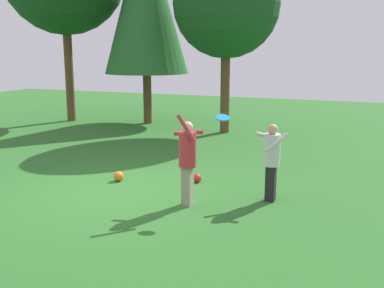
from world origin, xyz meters
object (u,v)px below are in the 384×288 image
(person_thrower, at_px, (187,156))
(ball_red, at_px, (197,178))
(tree_center, at_px, (226,4))
(ball_orange, at_px, (119,176))
(frisbee, at_px, (223,118))
(person_catcher, at_px, (272,156))

(person_thrower, relative_size, ball_red, 9.31)
(tree_center, bearing_deg, ball_orange, -92.80)
(ball_orange, bearing_deg, person_thrower, -23.61)
(ball_orange, relative_size, ball_red, 1.17)
(ball_red, distance_m, tree_center, 7.93)
(person_thrower, bearing_deg, frisbee, -0.00)
(ball_red, xyz_separation_m, tree_center, (-1.40, 6.40, 4.46))
(frisbee, relative_size, ball_orange, 1.58)
(ball_orange, xyz_separation_m, tree_center, (0.34, 6.99, 4.45))
(person_catcher, height_order, frisbee, frisbee)
(frisbee, distance_m, ball_red, 2.37)
(person_catcher, relative_size, ball_red, 7.95)
(tree_center, bearing_deg, ball_red, -77.62)
(person_thrower, height_order, ball_red, person_thrower)
(person_thrower, xyz_separation_m, person_catcher, (1.46, 0.87, -0.07))
(person_thrower, relative_size, frisbee, 5.00)
(person_catcher, distance_m, ball_red, 2.14)
(ball_red, bearing_deg, ball_orange, -161.29)
(person_catcher, bearing_deg, ball_orange, -41.09)
(person_catcher, xyz_separation_m, ball_orange, (-3.60, 0.06, -0.82))
(person_catcher, bearing_deg, person_thrower, -9.32)
(ball_red, relative_size, tree_center, 0.03)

